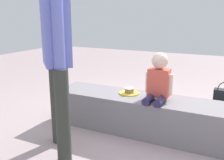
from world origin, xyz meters
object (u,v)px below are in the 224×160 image
object	(u,v)px
child_seated	(158,80)
gift_bag	(157,86)
water_bottle_near_gift	(162,99)
cake_box_white	(190,111)
adult_standing	(56,40)
party_cup_red	(143,100)
cake_plate	(129,92)

from	to	relation	value
child_seated	gift_bag	bearing A→B (deg)	106.59
water_bottle_near_gift	cake_box_white	size ratio (longest dim) A/B	0.59
child_seated	gift_bag	size ratio (longest dim) A/B	1.46
gift_bag	water_bottle_near_gift	world-z (taller)	gift_bag
adult_standing	party_cup_red	world-z (taller)	adult_standing
child_seated	water_bottle_near_gift	xyz separation A→B (m)	(-0.21, 0.96, -0.51)
gift_bag	adult_standing	bearing A→B (deg)	-98.38
child_seated	adult_standing	world-z (taller)	adult_standing
party_cup_red	gift_bag	bearing A→B (deg)	82.11
adult_standing	cake_plate	size ratio (longest dim) A/B	7.53
water_bottle_near_gift	party_cup_red	bearing A→B (deg)	-166.46
child_seated	cake_box_white	distance (m)	0.89
gift_bag	water_bottle_near_gift	xyz separation A→B (m)	(0.19, -0.38, -0.06)
adult_standing	water_bottle_near_gift	xyz separation A→B (m)	(0.48, 1.65, -0.93)
gift_bag	party_cup_red	world-z (taller)	gift_bag
gift_bag	party_cup_red	distance (m)	0.45
gift_bag	cake_box_white	distance (m)	0.91
party_cup_red	adult_standing	bearing A→B (deg)	-98.51
adult_standing	cake_box_white	bearing A→B (deg)	56.13
water_bottle_near_gift	cake_box_white	distance (m)	0.52
water_bottle_near_gift	cake_plate	bearing A→B (deg)	-98.49
child_seated	adult_standing	size ratio (longest dim) A/B	0.29
child_seated	gift_bag	distance (m)	1.47
child_seated	cake_box_white	bearing A→B (deg)	72.05
cake_box_white	party_cup_red	bearing A→B (deg)	162.22
child_seated	party_cup_red	bearing A→B (deg)	117.07
child_seated	party_cup_red	size ratio (longest dim) A/B	4.66
child_seated	cake_plate	distance (m)	0.40
adult_standing	gift_bag	world-z (taller)	adult_standing
water_bottle_near_gift	cake_box_white	xyz separation A→B (m)	(0.43, -0.28, -0.02)
cake_box_white	water_bottle_near_gift	bearing A→B (deg)	147.43
party_cup_red	cake_box_white	distance (m)	0.72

